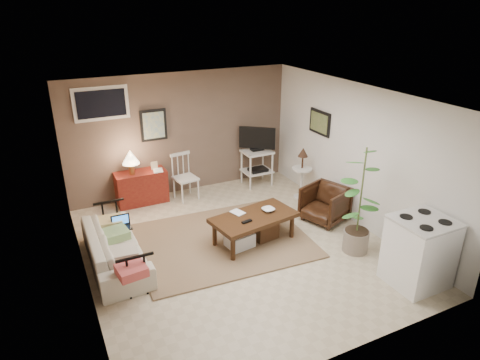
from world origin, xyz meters
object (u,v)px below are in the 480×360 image
tv_stand (257,155)px  red_console (141,185)px  coffee_table (253,227)px  side_table (302,167)px  stove (419,252)px  sofa (114,242)px  armchair (325,202)px  spindle_chair (185,178)px  potted_plant (361,197)px

tv_stand → red_console: bearing=175.7°
coffee_table → side_table: size_ratio=1.38×
side_table → stove: side_table is taller
sofa → stove: bearing=-122.1°
sofa → armchair: bearing=-93.9°
spindle_chair → potted_plant: 3.49m
tv_stand → potted_plant: bearing=-87.3°
red_console → potted_plant: bearing=-51.0°
side_table → potted_plant: bearing=-99.1°
red_console → potted_plant: potted_plant is taller
red_console → potted_plant: (2.56, -3.17, 0.54)m
tv_stand → armchair: 2.00m
red_console → armchair: bearing=-38.0°
red_console → spindle_chair: red_console is taller
stove → spindle_chair: bearing=116.0°
red_console → side_table: 3.12m
spindle_chair → side_table: 2.28m
coffee_table → spindle_chair: bearing=101.4°
coffee_table → side_table: bearing=33.8°
sofa → red_console: bearing=-24.4°
sofa → armchair: (3.59, -0.24, -0.01)m
sofa → tv_stand: (3.28, 1.71, 0.30)m
red_console → side_table: size_ratio=1.06×
sofa → side_table: side_table is taller
sofa → spindle_chair: 2.41m
armchair → potted_plant: size_ratio=0.41×
sofa → stove: size_ratio=1.87×
spindle_chair → armchair: size_ratio=1.29×
coffee_table → armchair: 1.49m
red_console → tv_stand: (2.42, -0.18, 0.28)m
coffee_table → tv_stand: tv_stand is taller
spindle_chair → sofa: bearing=-134.7°
armchair → stove: (0.05, -2.03, 0.14)m
sofa → tv_stand: size_ratio=1.48×
sofa → red_console: red_console is taller
tv_stand → armchair: size_ratio=1.78×
sofa → stove: 4.29m
stove → coffee_table: bearing=128.5°
stove → red_console: bearing=123.7°
coffee_table → spindle_chair: 2.12m
tv_stand → stove: (0.35, -3.99, -0.17)m
coffee_table → spindle_chair: spindle_chair is taller
coffee_table → spindle_chair: size_ratio=1.58×
tv_stand → coffee_table: bearing=-119.5°
side_table → coffee_table: bearing=-146.2°
coffee_table → red_console: 2.58m
red_console → stove: 5.01m
coffee_table → red_console: size_ratio=1.31×
spindle_chair → stove: stove is taller
potted_plant → stove: bearing=-78.1°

